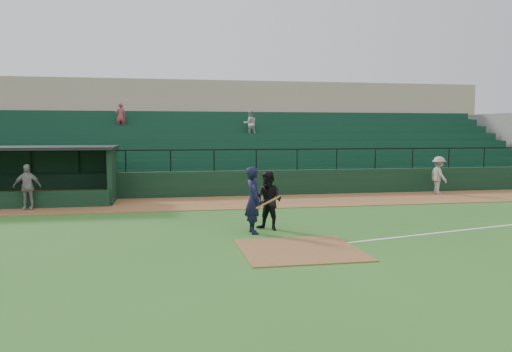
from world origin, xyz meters
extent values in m
plane|color=#2A5D1E|center=(0.00, 0.00, 0.00)|extent=(90.00, 90.00, 0.00)
cube|color=brown|center=(0.00, 8.00, 0.01)|extent=(40.00, 4.00, 0.03)
cube|color=brown|center=(0.00, -1.00, 0.01)|extent=(3.00, 3.00, 0.03)
cube|color=black|center=(0.00, 10.20, 0.60)|extent=(36.00, 0.35, 1.20)
cylinder|color=black|center=(0.00, 10.20, 2.20)|extent=(36.00, 0.06, 0.06)
cube|color=slate|center=(0.00, 15.10, 1.80)|extent=(36.00, 9.00, 3.60)
cube|color=#0F3824|center=(0.00, 14.60, 2.25)|extent=(34.56, 8.00, 4.05)
cube|color=slate|center=(18.00, 15.15, 2.10)|extent=(0.35, 9.50, 4.20)
cube|color=tan|center=(0.00, 21.60, 3.20)|extent=(38.00, 3.00, 6.40)
cube|color=slate|center=(0.00, 19.60, 3.70)|extent=(36.00, 2.00, 0.20)
imported|color=#B3B3B3|center=(1.73, 15.90, 3.49)|extent=(0.77, 0.60, 1.58)
imported|color=#9F3A3F|center=(-5.65, 16.90, 3.91)|extent=(0.56, 0.36, 1.52)
cube|color=black|center=(-9.75, 10.40, 1.15)|extent=(8.50, 0.20, 2.30)
cube|color=black|center=(-5.50, 9.10, 1.15)|extent=(0.20, 2.60, 2.30)
cube|color=black|center=(-9.75, 9.10, 2.36)|extent=(8.90, 3.20, 0.12)
cube|color=olive|center=(-9.75, 10.00, 0.25)|extent=(7.65, 0.40, 0.50)
imported|color=black|center=(-0.77, 1.38, 1.00)|extent=(0.54, 0.77, 2.00)
cylinder|color=olive|center=(-0.37, 1.18, 0.95)|extent=(0.79, 0.34, 0.35)
imported|color=black|center=(-0.20, 1.80, 0.91)|extent=(1.12, 1.11, 1.83)
imported|color=#99948F|center=(9.78, 9.04, 0.94)|extent=(0.69, 1.18, 1.81)
imported|color=gray|center=(-8.55, 7.45, 0.91)|extent=(1.03, 0.43, 1.75)
camera|label=1|loc=(-3.50, -13.43, 3.04)|focal=35.77mm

